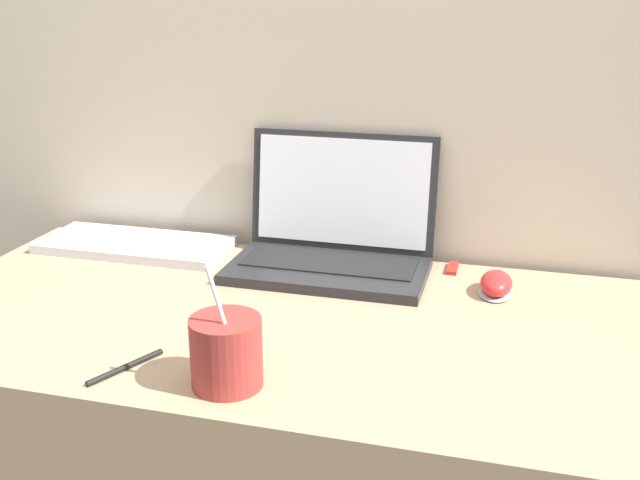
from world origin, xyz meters
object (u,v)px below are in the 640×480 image
(drink_cup, at_px, (226,351))
(computer_mouse, at_px, (496,285))
(external_keyboard, at_px, (135,245))
(pen, at_px, (126,367))
(laptop, at_px, (333,238))
(usb_stick, at_px, (453,268))

(drink_cup, distance_m, computer_mouse, 0.56)
(external_keyboard, xyz_separation_m, pen, (0.25, -0.48, -0.01))
(laptop, height_order, drink_cup, laptop)
(drink_cup, distance_m, usb_stick, 0.60)
(laptop, bearing_deg, computer_mouse, -9.75)
(drink_cup, bearing_deg, computer_mouse, 51.25)
(computer_mouse, distance_m, external_keyboard, 0.76)
(computer_mouse, bearing_deg, laptop, 170.25)
(laptop, xyz_separation_m, pen, (-0.19, -0.49, -0.06))
(computer_mouse, xyz_separation_m, pen, (-0.51, -0.44, -0.01))
(usb_stick, xyz_separation_m, pen, (-0.43, -0.54, 0.00))
(usb_stick, bearing_deg, pen, -128.35)
(computer_mouse, height_order, pen, computer_mouse)
(laptop, relative_size, computer_mouse, 3.85)
(drink_cup, bearing_deg, usb_stick, 63.89)
(drink_cup, xyz_separation_m, pen, (-0.16, 0.00, -0.05))
(usb_stick, height_order, pen, same)
(drink_cup, xyz_separation_m, external_keyboard, (-0.41, 0.49, -0.04))
(laptop, xyz_separation_m, usb_stick, (0.23, 0.04, -0.06))
(external_keyboard, xyz_separation_m, usb_stick, (0.67, 0.05, -0.01))
(laptop, xyz_separation_m, computer_mouse, (0.32, -0.06, -0.04))
(laptop, bearing_deg, drink_cup, -93.48)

